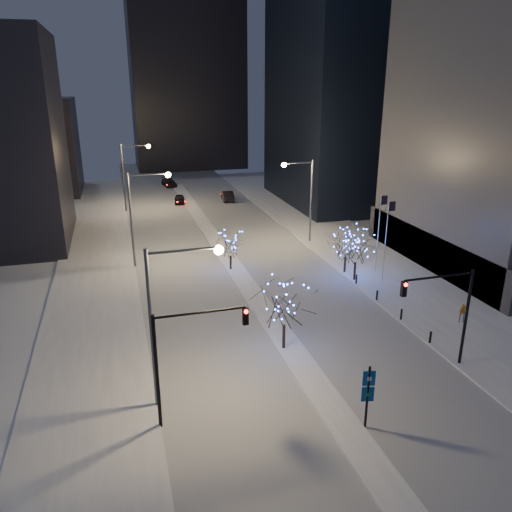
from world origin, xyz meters
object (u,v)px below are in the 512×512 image
object	(u,v)px
holiday_tree_plaza_near	(356,248)
car_far	(169,182)
street_lamp_w_mid	(141,206)
traffic_signal_west	(184,349)
traffic_signal_east	(448,304)
street_lamp_w_far	(130,168)
holiday_tree_plaza_far	(346,244)
construction_sign	(463,311)
holiday_tree_median_near	(284,305)
street_lamp_east	(304,190)
car_mid	(227,196)
street_lamp_w_near	(169,306)
holiday_tree_median_far	(230,245)
wayfinding_sign	(368,391)
car_near	(179,199)

from	to	relation	value
holiday_tree_plaza_near	car_far	bearing A→B (deg)	102.85
street_lamp_w_mid	holiday_tree_plaza_near	size ratio (longest dim) A/B	1.96
traffic_signal_west	traffic_signal_east	xyz separation A→B (m)	(17.38, 1.00, 0.00)
street_lamp_w_far	traffic_signal_east	distance (m)	54.07
holiday_tree_plaza_far	construction_sign	bearing A→B (deg)	-72.77
car_far	holiday_tree_plaza_far	xyz separation A→B (m)	(12.00, -50.41, 2.34)
street_lamp_w_far	holiday_tree_median_near	bearing A→B (deg)	-79.54
street_lamp_east	car_mid	bearing A→B (deg)	98.39
street_lamp_east	traffic_signal_west	bearing A→B (deg)	-121.69
holiday_tree_median_near	street_lamp_w_near	bearing A→B (deg)	-153.09
traffic_signal_west	car_mid	size ratio (longest dim) A/B	1.42
holiday_tree_median_far	wayfinding_sign	distance (m)	26.44
street_lamp_w_far	street_lamp_east	bearing A→B (deg)	-49.15
street_lamp_w_far	traffic_signal_east	size ratio (longest dim) A/B	1.43
holiday_tree_median_near	wayfinding_sign	bearing A→B (deg)	-80.43
street_lamp_w_near	wayfinding_sign	bearing A→B (deg)	-27.45
street_lamp_w_far	traffic_signal_west	size ratio (longest dim) A/B	1.43
construction_sign	holiday_tree_plaza_near	bearing A→B (deg)	85.97
traffic_signal_east	holiday_tree_plaza_far	size ratio (longest dim) A/B	1.53
street_lamp_w_mid	traffic_signal_west	world-z (taller)	street_lamp_w_mid
holiday_tree_median_near	wayfinding_sign	distance (m)	9.70
street_lamp_w_mid	holiday_tree_plaza_far	xyz separation A→B (m)	(19.44, -7.80, -3.41)
street_lamp_east	car_far	distance (m)	41.66
car_mid	street_lamp_w_near	bearing A→B (deg)	79.07
car_far	holiday_tree_plaza_near	xyz separation A→B (m)	(12.00, -52.60, 2.69)
street_lamp_east	street_lamp_w_near	bearing A→B (deg)	-124.19
street_lamp_w_mid	holiday_tree_median_near	xyz separation A→B (m)	(8.44, -20.72, -2.97)
street_lamp_east	holiday_tree_median_near	xyz separation A→B (m)	(-10.58, -23.72, -2.92)
traffic_signal_east	car_near	bearing A→B (deg)	100.92
street_lamp_east	holiday_tree_median_far	world-z (taller)	street_lamp_east
street_lamp_east	holiday_tree_median_far	distance (m)	13.12
holiday_tree_median_far	holiday_tree_plaza_near	distance (m)	12.62
traffic_signal_east	car_mid	bearing A→B (deg)	92.69
holiday_tree_median_far	construction_sign	xyz separation A→B (m)	(15.05, -17.03, -1.59)
street_lamp_w_mid	street_lamp_w_far	world-z (taller)	same
holiday_tree_median_near	car_far	bearing A→B (deg)	90.90
holiday_tree_median_far	wayfinding_sign	bearing A→B (deg)	-86.53
street_lamp_w_far	holiday_tree_plaza_far	size ratio (longest dim) A/B	2.19
holiday_tree_median_far	street_lamp_w_far	bearing A→B (deg)	106.31
street_lamp_w_far	construction_sign	distance (m)	51.79
construction_sign	car_near	bearing A→B (deg)	83.69
street_lamp_w_near	construction_sign	size ratio (longest dim) A/B	5.90
holiday_tree_median_far	traffic_signal_east	bearing A→B (deg)	-66.94
car_far	holiday_tree_plaza_far	bearing A→B (deg)	-84.26
car_mid	wayfinding_sign	world-z (taller)	wayfinding_sign
street_lamp_east	car_far	xyz separation A→B (m)	(-11.58, 39.61, -5.71)
street_lamp_w_mid	car_mid	distance (m)	32.40
street_lamp_w_mid	traffic_signal_west	distance (m)	27.06
street_lamp_w_mid	car_far	xyz separation A→B (m)	(7.44, 42.61, -5.76)
car_mid	holiday_tree_median_far	distance (m)	32.59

